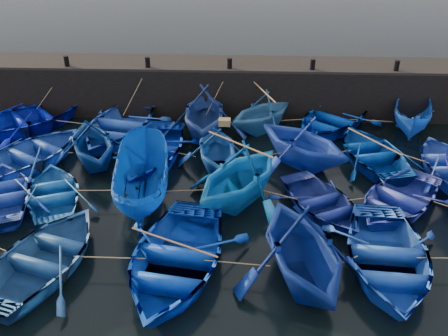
{
  "coord_description": "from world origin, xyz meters",
  "views": [
    {
      "loc": [
        0.72,
        -13.81,
        10.5
      ],
      "look_at": [
        0.0,
        3.2,
        0.7
      ],
      "focal_mm": 40.0,
      "sensor_mm": 36.0,
      "label": 1
    }
  ],
  "objects_px": {
    "boat_8": "(150,151)",
    "boat_13": "(3,193)",
    "wooden_crate": "(225,122)",
    "boat_0": "(27,119)"
  },
  "relations": [
    {
      "from": "boat_8",
      "to": "wooden_crate",
      "type": "xyz_separation_m",
      "value": [
        3.2,
        -0.42,
        1.59
      ]
    },
    {
      "from": "boat_8",
      "to": "boat_13",
      "type": "relative_size",
      "value": 1.24
    },
    {
      "from": "wooden_crate",
      "to": "boat_0",
      "type": "bearing_deg",
      "value": 160.39
    },
    {
      "from": "boat_8",
      "to": "boat_13",
      "type": "height_order",
      "value": "boat_8"
    },
    {
      "from": "boat_0",
      "to": "boat_13",
      "type": "bearing_deg",
      "value": 154.51
    },
    {
      "from": "boat_13",
      "to": "wooden_crate",
      "type": "bearing_deg",
      "value": 177.11
    },
    {
      "from": "wooden_crate",
      "to": "boat_13",
      "type": "bearing_deg",
      "value": -160.22
    },
    {
      "from": "boat_0",
      "to": "boat_13",
      "type": "distance_m",
      "value": 6.56
    },
    {
      "from": "boat_0",
      "to": "wooden_crate",
      "type": "distance_m",
      "value": 10.39
    },
    {
      "from": "boat_13",
      "to": "wooden_crate",
      "type": "xyz_separation_m",
      "value": [
        8.14,
        2.93,
        1.7
      ]
    }
  ]
}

